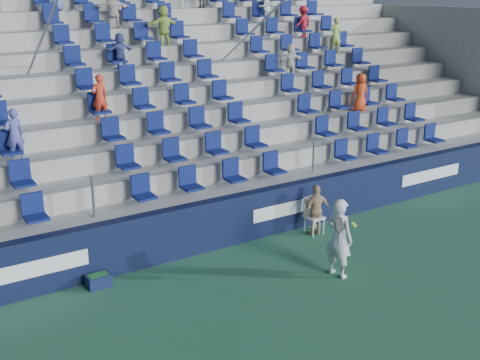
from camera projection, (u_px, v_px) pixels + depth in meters
name	position (u px, v px, depth m)	size (l,w,h in m)	color
ground	(307.00, 300.00, 11.93)	(70.00, 70.00, 0.00)	#2B6445
sponsor_wall	(225.00, 222.00, 14.27)	(24.00, 0.32, 1.20)	black
grandstand	(136.00, 119.00, 17.88)	(24.00, 8.17, 6.63)	#A5A5A0
tennis_player	(339.00, 238.00, 12.68)	(0.69, 0.71, 1.74)	silver
line_judge_chair	(312.00, 212.00, 15.03)	(0.43, 0.44, 0.94)	white
line_judge	(316.00, 210.00, 14.88)	(0.76, 0.32, 1.29)	tan
ball_bin	(98.00, 280.00, 12.41)	(0.50, 0.34, 0.28)	#101A3B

